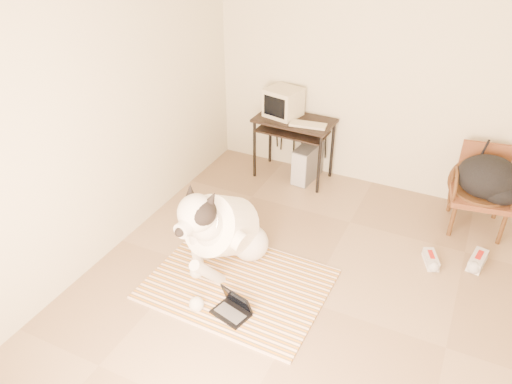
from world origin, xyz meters
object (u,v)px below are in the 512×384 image
Objects in this scene: laptop at (233,307)px; pc_tower at (307,163)px; computer_desk at (294,128)px; crt_monitor at (283,102)px; dog at (222,229)px; rattan_chair at (481,189)px; backpack at (490,180)px.

pc_tower is at bearing 95.93° from laptop.
crt_monitor reaches higher than computer_desk.
laptop is 0.81× the size of crt_monitor.
computer_desk is 1.89× the size of pc_tower.
dog is 1.84m from computer_desk.
computer_desk is 0.47m from pc_tower.
laptop is 0.41× the size of rattan_chair.
backpack reaches higher than computer_desk.
computer_desk is at bearing 91.34° from dog.
dog is 4.10× the size of laptop.
backpack is (0.06, -0.07, 0.16)m from rattan_chair.
computer_desk is (-0.04, 1.82, 0.25)m from dog.
computer_desk is 2.13× the size of crt_monitor.
crt_monitor is at bearing 174.61° from backpack.
laptop is at bearing -128.43° from backpack.
dog reaches higher than pc_tower.
rattan_chair reaches higher than backpack.
pc_tower is (-0.25, 2.38, 0.15)m from laptop.
computer_desk is at bearing -171.26° from pc_tower.
computer_desk reaches higher than laptop.
dog reaches higher than rattan_chair.
pc_tower is at bearing -4.45° from crt_monitor.
backpack is at bearing -5.39° from crt_monitor.
dog reaches higher than computer_desk.
backpack is (1.74, 2.19, 0.53)m from laptop.
laptop is at bearing -126.61° from rattan_chair.
dog is 3.32× the size of crt_monitor.
crt_monitor reaches higher than dog.
backpack is (2.17, -0.17, -0.06)m from computer_desk.
dog is 1.68× the size of rattan_chair.
laptop is 2.40m from pc_tower.
dog is at bearing -94.34° from pc_tower.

